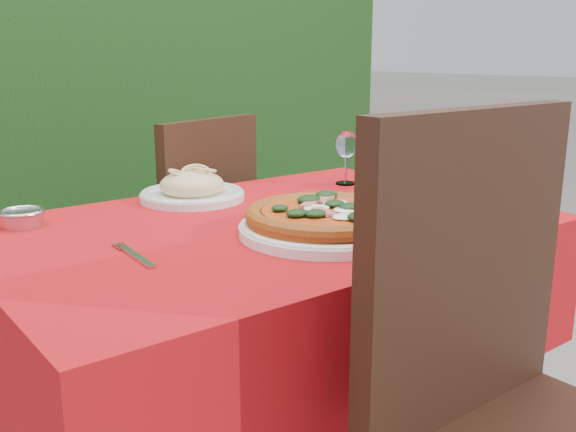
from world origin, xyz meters
TOP-DOWN VIEW (x-y plane):
  - hedge at (0.00, 1.55)m, footprint 3.20×0.55m
  - dining_table at (0.00, 0.00)m, footprint 1.26×0.86m
  - chair_near at (-0.00, -0.67)m, footprint 0.47×0.47m
  - chair_far at (0.16, 0.66)m, footprint 0.52×0.52m
  - pizza_plate at (0.03, -0.17)m, footprint 0.39×0.39m
  - pasta_plate at (-0.02, 0.31)m, footprint 0.28×0.28m
  - water_glass at (0.50, 0.08)m, footprint 0.08×0.08m
  - wine_glass at (0.44, 0.21)m, footprint 0.07×0.07m
  - fork at (-0.36, -0.07)m, footprint 0.04×0.20m
  - steel_ramekin at (-0.46, 0.30)m, footprint 0.09×0.09m

SIDE VIEW (x-z plane):
  - chair_far at x=0.16m, z-range 0.07..1.00m
  - dining_table at x=0.00m, z-range 0.22..0.97m
  - chair_near at x=0.00m, z-range 0.08..1.12m
  - fork at x=-0.36m, z-range 0.75..0.75m
  - steel_ramekin at x=-0.46m, z-range 0.75..0.78m
  - pasta_plate at x=-0.02m, z-range 0.74..0.82m
  - pizza_plate at x=0.03m, z-range 0.75..0.82m
  - water_glass at x=0.50m, z-range 0.74..0.85m
  - wine_glass at x=0.44m, z-range 0.78..0.94m
  - hedge at x=0.00m, z-range 0.03..1.81m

